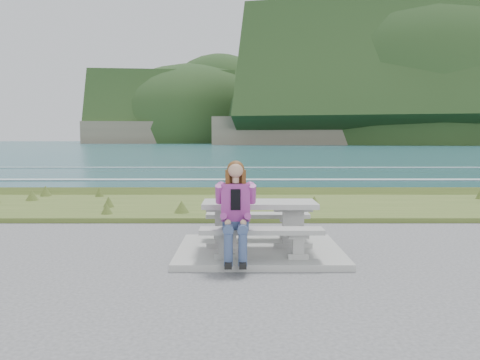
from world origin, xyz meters
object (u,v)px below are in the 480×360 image
(picnic_table, at_px, (259,212))
(bench_seaward, at_px, (258,219))
(bench_landward, at_px, (261,235))
(seated_woman, at_px, (236,225))

(picnic_table, xyz_separation_m, bench_seaward, (0.00, 0.70, -0.23))
(bench_landward, relative_size, seated_woman, 1.25)
(bench_landward, distance_m, bench_seaward, 1.40)
(picnic_table, relative_size, bench_landward, 1.00)
(bench_landward, bearing_deg, picnic_table, 90.00)
(picnic_table, distance_m, bench_landward, 0.74)
(seated_woman, bearing_deg, picnic_table, 65.75)
(bench_landward, relative_size, bench_seaward, 1.00)
(bench_landward, xyz_separation_m, seated_woman, (-0.37, -0.14, 0.18))
(bench_seaward, xyz_separation_m, seated_woman, (-0.37, -1.54, 0.18))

